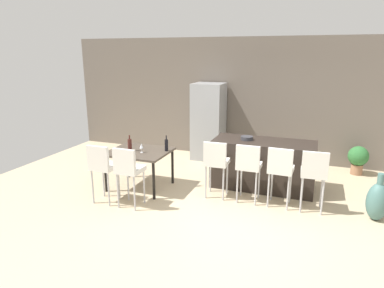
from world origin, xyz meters
name	(u,v)px	position (x,y,z in m)	size (l,w,h in m)	color
ground_plane	(232,201)	(0.00, 0.00, 0.00)	(10.00, 10.00, 0.00)	#C6B28E
back_wall	(261,100)	(0.00, 2.71, 1.45)	(10.00, 0.12, 2.90)	#665B51
kitchen_island	(263,164)	(0.39, 0.84, 0.46)	(1.91, 0.82, 0.92)	black
bar_chair_left	(216,160)	(-0.32, 0.05, 0.70)	(0.42, 0.42, 1.05)	silver
bar_chair_middle	(249,164)	(0.26, 0.05, 0.70)	(0.40, 0.40, 1.05)	silver
bar_chair_right	(281,168)	(0.79, 0.05, 0.70)	(0.42, 0.42, 1.05)	silver
bar_chair_far	(314,171)	(1.32, 0.05, 0.70)	(0.42, 0.42, 1.05)	silver
dining_table	(139,154)	(-1.82, -0.01, 0.67)	(1.12, 0.95, 0.74)	#4C4238
dining_chair_near	(102,164)	(-2.07, -0.85, 0.70)	(0.40, 0.40, 1.05)	silver
dining_chair_far	(128,168)	(-1.57, -0.85, 0.70)	(0.41, 0.41, 1.05)	silver
wine_bottle_left	(130,145)	(-1.98, -0.07, 0.86)	(0.08, 0.08, 0.30)	#471E19
wine_bottle_inner	(166,145)	(-1.33, 0.16, 0.86)	(0.07, 0.07, 0.30)	black
wine_glass_middle	(141,146)	(-1.72, -0.10, 0.86)	(0.07, 0.07, 0.17)	silver
refrigerator	(208,122)	(-1.17, 2.27, 0.92)	(0.72, 0.68, 1.84)	#939699
fruit_bowl	(247,138)	(0.06, 0.83, 0.96)	(0.23, 0.23, 0.07)	#333338
floor_vase	(377,201)	(2.28, 0.09, 0.31)	(0.33, 0.33, 0.77)	#47706B
potted_plant	(358,158)	(2.19, 2.26, 0.37)	(0.42, 0.42, 0.62)	#996B4C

